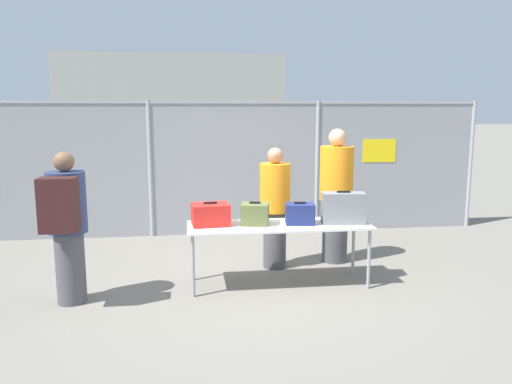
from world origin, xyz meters
TOP-DOWN VIEW (x-y plane):
  - ground_plane at (0.00, 0.00)m, footprint 120.00×120.00m
  - fence_section at (0.02, 2.65)m, footprint 8.57×0.07m
  - inspection_table at (0.28, 0.05)m, footprint 2.19×0.69m
  - suitcase_red at (-0.53, 0.13)m, footprint 0.47×0.39m
  - suitcase_olive at (-0.00, 0.11)m, footprint 0.38×0.37m
  - suitcase_navy at (0.54, 0.05)m, footprint 0.37×0.30m
  - suitcase_grey at (1.07, 0.01)m, footprint 0.54×0.29m
  - traveler_hooded at (-2.09, -0.27)m, footprint 0.41×0.64m
  - security_worker_near at (0.35, 0.71)m, footprint 0.40×0.40m
  - security_worker_far at (1.23, 0.88)m, footprint 0.46×0.46m
  - utility_trailer at (0.72, 5.14)m, footprint 3.99×2.18m
  - distant_hangar at (-1.76, 29.37)m, footprint 13.57×10.09m

SIDE VIEW (x-z plane):
  - ground_plane at x=0.00m, z-range 0.00..0.00m
  - utility_trailer at x=0.72m, z-range 0.06..0.75m
  - inspection_table at x=0.28m, z-range 0.32..1.07m
  - security_worker_near at x=0.35m, z-range 0.03..1.65m
  - suitcase_navy at x=0.54m, z-range 0.74..1.01m
  - suitcase_olive at x=0.00m, z-range 0.74..1.01m
  - suitcase_red at x=-0.53m, z-range 0.74..1.02m
  - traveler_hooded at x=-2.09m, z-range 0.08..1.76m
  - suitcase_grey at x=1.07m, z-range 0.74..1.14m
  - security_worker_far at x=1.23m, z-range 0.03..1.89m
  - fence_section at x=0.02m, z-range 0.05..2.31m
  - distant_hangar at x=-1.76m, z-range 0.00..5.35m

